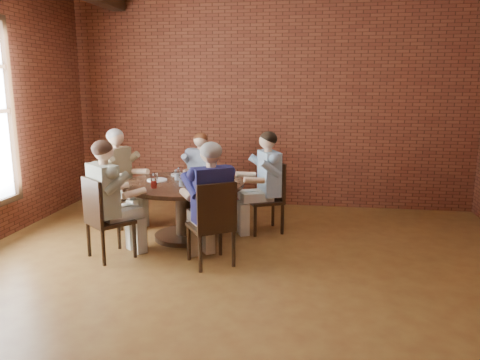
# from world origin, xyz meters

# --- Properties ---
(floor) EXTENTS (7.00, 7.00, 0.00)m
(floor) POSITION_xyz_m (0.00, 0.00, 0.00)
(floor) COLOR olive
(floor) RESTS_ON ground
(wall_back) EXTENTS (7.00, 0.00, 7.00)m
(wall_back) POSITION_xyz_m (0.00, 3.50, 1.70)
(wall_back) COLOR brown
(wall_back) RESTS_ON ground
(dining_table) EXTENTS (1.56, 1.56, 0.75)m
(dining_table) POSITION_xyz_m (-0.90, 1.55, 0.53)
(dining_table) COLOR black
(dining_table) RESTS_ON floor
(chair_a) EXTENTS (0.58, 0.58, 0.96)m
(chair_a) POSITION_xyz_m (0.19, 2.05, 0.52)
(chair_a) COLOR black
(chair_a) RESTS_ON floor
(diner_a) EXTENTS (0.84, 0.78, 1.37)m
(diner_a) POSITION_xyz_m (0.10, 2.01, 0.68)
(diner_a) COLOR teal
(diner_a) RESTS_ON floor
(chair_b) EXTENTS (0.40, 0.40, 0.90)m
(chair_b) POSITION_xyz_m (-0.91, 2.61, 0.49)
(chair_b) COLOR black
(chair_b) RESTS_ON floor
(diner_b) EXTENTS (0.50, 0.61, 1.27)m
(diner_b) POSITION_xyz_m (-0.91, 2.54, 0.64)
(diner_b) COLOR #8391A7
(diner_b) RESTS_ON floor
(chair_c) EXTENTS (0.58, 0.58, 0.96)m
(chair_c) POSITION_xyz_m (-2.03, 2.02, 0.52)
(chair_c) COLOR black
(chair_c) RESTS_ON floor
(diner_c) EXTENTS (0.84, 0.77, 1.37)m
(diner_c) POSITION_xyz_m (-1.95, 1.98, 0.69)
(diner_c) COLOR brown
(diner_c) RESTS_ON floor
(chair_d) EXTENTS (0.63, 0.63, 0.96)m
(chair_d) POSITION_xyz_m (-1.61, 0.70, 0.52)
(chair_d) COLOR black
(chair_d) RESTS_ON floor
(diner_d) EXTENTS (0.86, 0.87, 1.37)m
(diner_d) POSITION_xyz_m (-1.56, 0.77, 0.69)
(diner_d) COLOR #A48B81
(diner_d) RESTS_ON floor
(chair_e) EXTENTS (0.62, 0.62, 0.96)m
(chair_e) POSITION_xyz_m (-0.32, 0.67, 0.52)
(chair_e) COLOR black
(chair_e) RESTS_ON floor
(diner_e) EXTENTS (0.84, 0.88, 1.38)m
(diner_e) POSITION_xyz_m (-0.37, 0.75, 0.69)
(diner_e) COLOR #1C1B4E
(diner_e) RESTS_ON floor
(plate_a) EXTENTS (0.26, 0.26, 0.01)m
(plate_a) POSITION_xyz_m (-0.54, 1.74, 0.76)
(plate_a) COLOR white
(plate_a) RESTS_ON dining_table
(plate_b) EXTENTS (0.26, 0.26, 0.01)m
(plate_b) POSITION_xyz_m (-1.07, 2.01, 0.76)
(plate_b) COLOR white
(plate_b) RESTS_ON dining_table
(plate_c) EXTENTS (0.26, 0.26, 0.01)m
(plate_c) POSITION_xyz_m (-1.27, 1.61, 0.76)
(plate_c) COLOR white
(plate_c) RESTS_ON dining_table
(plate_d) EXTENTS (0.26, 0.26, 0.01)m
(plate_d) POSITION_xyz_m (-0.54, 1.18, 0.76)
(plate_d) COLOR white
(plate_d) RESTS_ON dining_table
(glass_a) EXTENTS (0.07, 0.07, 0.14)m
(glass_a) POSITION_xyz_m (-0.67, 1.54, 0.82)
(glass_a) COLOR white
(glass_a) RESTS_ON dining_table
(glass_b) EXTENTS (0.07, 0.07, 0.14)m
(glass_b) POSITION_xyz_m (-0.76, 1.81, 0.82)
(glass_b) COLOR white
(glass_b) RESTS_ON dining_table
(glass_c) EXTENTS (0.07, 0.07, 0.14)m
(glass_c) POSITION_xyz_m (-1.03, 1.85, 0.82)
(glass_c) COLOR white
(glass_c) RESTS_ON dining_table
(glass_d) EXTENTS (0.07, 0.07, 0.14)m
(glass_d) POSITION_xyz_m (-1.02, 1.67, 0.82)
(glass_d) COLOR white
(glass_d) RESTS_ON dining_table
(glass_e) EXTENTS (0.07, 0.07, 0.14)m
(glass_e) POSITION_xyz_m (-1.23, 1.43, 0.82)
(glass_e) COLOR white
(glass_e) RESTS_ON dining_table
(glass_f) EXTENTS (0.07, 0.07, 0.14)m
(glass_f) POSITION_xyz_m (-1.16, 1.17, 0.82)
(glass_f) COLOR white
(glass_f) RESTS_ON dining_table
(glass_g) EXTENTS (0.07, 0.07, 0.14)m
(glass_g) POSITION_xyz_m (-0.85, 1.32, 0.82)
(glass_g) COLOR white
(glass_g) RESTS_ON dining_table
(smartphone) EXTENTS (0.10, 0.15, 0.01)m
(smartphone) POSITION_xyz_m (-0.62, 1.19, 0.75)
(smartphone) COLOR black
(smartphone) RESTS_ON dining_table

